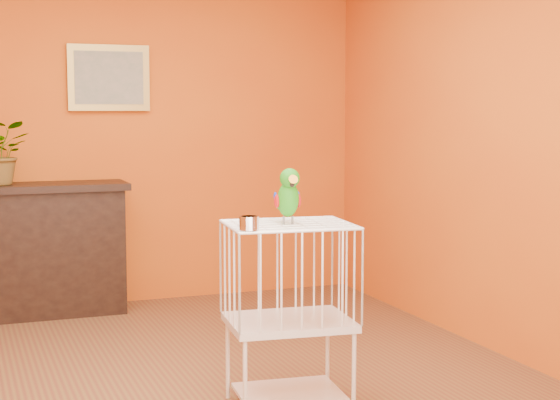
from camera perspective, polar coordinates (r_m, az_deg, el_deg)
name	(u,v)px	position (r m, az deg, el deg)	size (l,w,h in m)	color
ground	(185,389)	(4.79, -6.32, -12.40)	(4.50, 4.50, 0.00)	brown
room_shell	(182,95)	(4.54, -6.55, 6.93)	(4.50, 4.50, 4.50)	#C95A12
console_cabinet	(37,250)	(6.52, -15.85, -3.21)	(1.31, 0.47, 0.97)	black
potted_plant	(1,160)	(6.42, -18.08, 2.55)	(0.41, 0.46, 0.36)	#26722D
framed_picture	(109,78)	(6.72, -11.31, 7.97)	(0.62, 0.04, 0.50)	#B1903F
birdcage	(289,313)	(4.36, 0.60, -7.51)	(0.66, 0.53, 0.94)	white
feed_cup	(249,223)	(4.02, -2.07, -1.54)	(0.09, 0.09, 0.07)	silver
parrot	(288,195)	(4.26, 0.55, 0.32)	(0.14, 0.25, 0.28)	#59544C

